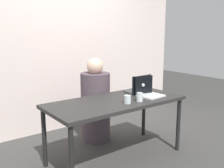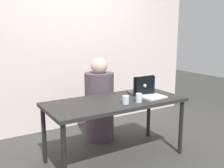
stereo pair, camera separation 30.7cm
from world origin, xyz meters
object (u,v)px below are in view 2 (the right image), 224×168
(person_at_center, at_px, (99,104))
(water_glass_right, at_px, (139,98))
(laptop_back_right, at_px, (142,90))
(laptop_front_right, at_px, (150,92))
(water_glass_center, at_px, (126,100))

(person_at_center, relative_size, water_glass_right, 11.41)
(laptop_back_right, xyz_separation_m, laptop_front_right, (0.01, -0.15, 0.00))
(person_at_center, bearing_deg, water_glass_center, 88.62)
(laptop_front_right, bearing_deg, laptop_back_right, 88.90)
(laptop_back_right, distance_m, laptop_front_right, 0.15)
(laptop_back_right, height_order, water_glass_center, laptop_back_right)
(person_at_center, xyz_separation_m, water_glass_center, (-0.11, -0.81, 0.25))
(person_at_center, distance_m, laptop_front_right, 0.81)
(laptop_front_right, bearing_deg, water_glass_center, -169.09)
(person_at_center, bearing_deg, laptop_front_right, 121.57)
(person_at_center, bearing_deg, laptop_back_right, 126.75)
(laptop_front_right, relative_size, water_glass_right, 2.95)
(person_at_center, height_order, water_glass_right, person_at_center)
(laptop_front_right, xyz_separation_m, water_glass_center, (-0.43, -0.12, -0.01))
(water_glass_right, bearing_deg, water_glass_center, 174.32)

